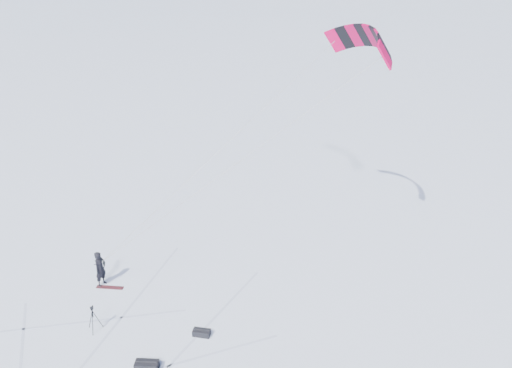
{
  "coord_description": "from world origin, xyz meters",
  "views": [
    {
      "loc": [
        7.78,
        -16.99,
        14.65
      ],
      "look_at": [
        7.05,
        5.96,
        4.5
      ],
      "focal_mm": 35.0,
      "sensor_mm": 36.0,
      "label": 1
    }
  ],
  "objects_px": {
    "gear_bag_b": "(202,333)",
    "snowboard": "(110,287)",
    "snowkiter": "(103,285)",
    "gear_bag_a": "(147,365)",
    "tripod": "(93,315)"
  },
  "relations": [
    {
      "from": "snowkiter",
      "to": "gear_bag_b",
      "type": "xyz_separation_m",
      "value": [
        5.43,
        -3.55,
        0.15
      ]
    },
    {
      "from": "snowboard",
      "to": "gear_bag_a",
      "type": "height_order",
      "value": "gear_bag_a"
    },
    {
      "from": "snowboard",
      "to": "tripod",
      "type": "height_order",
      "value": "tripod"
    },
    {
      "from": "snowkiter",
      "to": "gear_bag_a",
      "type": "bearing_deg",
      "value": -126.44
    },
    {
      "from": "tripod",
      "to": "gear_bag_a",
      "type": "relative_size",
      "value": 1.32
    },
    {
      "from": "snowboard",
      "to": "gear_bag_b",
      "type": "xyz_separation_m",
      "value": [
        4.99,
        -3.3,
        0.13
      ]
    },
    {
      "from": "snowkiter",
      "to": "gear_bag_a",
      "type": "distance_m",
      "value": 6.59
    },
    {
      "from": "snowkiter",
      "to": "tripod",
      "type": "bearing_deg",
      "value": -146.62
    },
    {
      "from": "snowboard",
      "to": "gear_bag_a",
      "type": "distance_m",
      "value": 6.15
    },
    {
      "from": "snowkiter",
      "to": "gear_bag_b",
      "type": "bearing_deg",
      "value": -102.03
    },
    {
      "from": "gear_bag_a",
      "to": "gear_bag_b",
      "type": "distance_m",
      "value": 2.77
    },
    {
      "from": "snowboard",
      "to": "gear_bag_a",
      "type": "bearing_deg",
      "value": -54.98
    },
    {
      "from": "gear_bag_a",
      "to": "gear_bag_b",
      "type": "height_order",
      "value": "gear_bag_a"
    },
    {
      "from": "gear_bag_b",
      "to": "snowboard",
      "type": "bearing_deg",
      "value": 155.69
    },
    {
      "from": "tripod",
      "to": "snowkiter",
      "type": "bearing_deg",
      "value": 69.0
    }
  ]
}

